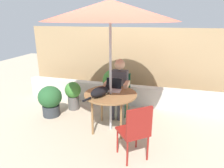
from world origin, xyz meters
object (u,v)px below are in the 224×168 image
object	(u,v)px
laptop	(113,87)
person_seated	(119,85)
patio_umbrella	(110,11)
chair_empty	(136,129)
chair_occupied	(120,90)
cat	(101,92)
potted_plant_corner	(50,100)
potted_plant_near_fence	(112,84)
potted_plant_by_chair	(73,94)
patio_table	(111,97)

from	to	relation	value
laptop	person_seated	bearing A→B (deg)	89.33
patio_umbrella	chair_empty	size ratio (longest dim) A/B	2.60
chair_occupied	chair_empty	bearing A→B (deg)	-68.82
cat	potted_plant_corner	size ratio (longest dim) A/B	0.89
chair_empty	potted_plant_near_fence	size ratio (longest dim) A/B	1.11
potted_plant_near_fence	potted_plant_by_chair	world-z (taller)	potted_plant_near_fence
laptop	potted_plant_near_fence	xyz separation A→B (m)	(-0.36, 1.19, -0.37)
potted_plant_corner	patio_umbrella	bearing A→B (deg)	-8.11
chair_empty	potted_plant_by_chair	world-z (taller)	chair_empty
person_seated	cat	bearing A→B (deg)	-99.65
person_seated	potted_plant_near_fence	bearing A→B (deg)	115.20
potted_plant_by_chair	potted_plant_corner	bearing A→B (deg)	-126.10
patio_table	patio_umbrella	bearing A→B (deg)	0.00
chair_occupied	potted_plant_near_fence	bearing A→B (deg)	120.58
patio_table	chair_empty	size ratio (longest dim) A/B	1.08
chair_occupied	patio_table	bearing A→B (deg)	-90.00
potted_plant_near_fence	person_seated	bearing A→B (deg)	-64.80
potted_plant_by_chair	chair_empty	bearing A→B (deg)	-39.51
potted_plant_near_fence	potted_plant_corner	bearing A→B (deg)	-131.07
patio_table	chair_empty	distance (m)	0.96
person_seated	laptop	xyz separation A→B (m)	(-0.00, -0.42, 0.10)
chair_empty	potted_plant_corner	bearing A→B (deg)	154.80
potted_plant_by_chair	patio_table	bearing A→B (deg)	-30.62
chair_occupied	chair_empty	distance (m)	1.64
patio_umbrella	potted_plant_corner	distance (m)	2.29
chair_occupied	potted_plant_near_fence	world-z (taller)	chair_occupied
chair_occupied	cat	xyz separation A→B (m)	(-0.14, -0.95, 0.29)
cat	potted_plant_near_fence	world-z (taller)	cat
patio_umbrella	potted_plant_by_chair	size ratio (longest dim) A/B	3.54
patio_table	chair_empty	xyz separation A→B (m)	(0.59, -0.74, -0.14)
patio_umbrella	chair_empty	bearing A→B (deg)	-51.39
patio_table	potted_plant_by_chair	distance (m)	1.30
chair_occupied	patio_umbrella	bearing A→B (deg)	-90.00
potted_plant_corner	chair_occupied	bearing A→B (deg)	22.53
chair_occupied	cat	world-z (taller)	cat
laptop	potted_plant_near_fence	world-z (taller)	laptop
chair_occupied	potted_plant_corner	size ratio (longest dim) A/B	1.34
chair_occupied	potted_plant_by_chair	bearing A→B (deg)	-172.53
patio_table	laptop	world-z (taller)	laptop
patio_table	potted_plant_near_fence	size ratio (longest dim) A/B	1.19
potted_plant_by_chair	potted_plant_corner	xyz separation A→B (m)	(-0.32, -0.44, -0.01)
cat	potted_plant_near_fence	xyz separation A→B (m)	(-0.23, 1.57, -0.39)
potted_plant_by_chair	potted_plant_corner	world-z (taller)	potted_plant_corner
chair_occupied	potted_plant_near_fence	xyz separation A→B (m)	(-0.36, 0.62, -0.10)
patio_table	cat	xyz separation A→B (m)	(-0.14, -0.16, 0.15)
chair_empty	cat	world-z (taller)	cat
laptop	potted_plant_by_chair	size ratio (longest dim) A/B	0.47
laptop	potted_plant_near_fence	distance (m)	1.30
cat	patio_umbrella	bearing A→B (deg)	50.59
patio_umbrella	potted_plant_corner	bearing A→B (deg)	171.89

